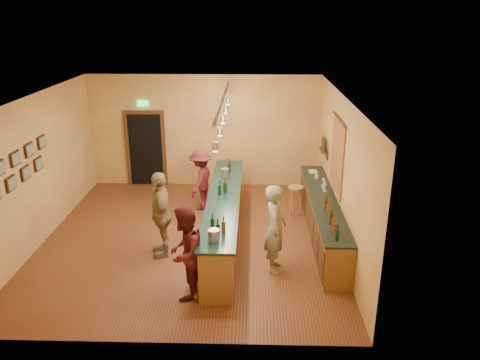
{
  "coord_description": "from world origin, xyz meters",
  "views": [
    {
      "loc": [
        1.38,
        -9.41,
        4.88
      ],
      "look_at": [
        1.11,
        0.2,
        1.35
      ],
      "focal_mm": 35.0,
      "sensor_mm": 36.0,
      "label": 1
    }
  ],
  "objects_px": {
    "customer_a": "(185,253)",
    "bar_stool": "(296,192)",
    "tasting_bar": "(224,215)",
    "customer_c": "(201,180)",
    "bartender": "(275,229)",
    "customer_b": "(161,214)",
    "back_counter": "(323,217)"
  },
  "relations": [
    {
      "from": "tasting_bar",
      "to": "bar_stool",
      "type": "relative_size",
      "value": 6.43
    },
    {
      "from": "tasting_bar",
      "to": "bar_stool",
      "type": "distance_m",
      "value": 2.11
    },
    {
      "from": "customer_b",
      "to": "customer_c",
      "type": "relative_size",
      "value": 1.16
    },
    {
      "from": "back_counter",
      "to": "customer_a",
      "type": "relative_size",
      "value": 2.62
    },
    {
      "from": "back_counter",
      "to": "bar_stool",
      "type": "height_order",
      "value": "back_counter"
    },
    {
      "from": "customer_b",
      "to": "bar_stool",
      "type": "distance_m",
      "value": 3.54
    },
    {
      "from": "back_counter",
      "to": "customer_c",
      "type": "bearing_deg",
      "value": 152.02
    },
    {
      "from": "tasting_bar",
      "to": "customer_a",
      "type": "bearing_deg",
      "value": -104.01
    },
    {
      "from": "bartender",
      "to": "bar_stool",
      "type": "height_order",
      "value": "bartender"
    },
    {
      "from": "customer_a",
      "to": "bar_stool",
      "type": "distance_m",
      "value": 4.14
    },
    {
      "from": "tasting_bar",
      "to": "customer_a",
      "type": "distance_m",
      "value": 2.28
    },
    {
      "from": "customer_a",
      "to": "customer_c",
      "type": "bearing_deg",
      "value": -164.35
    },
    {
      "from": "back_counter",
      "to": "customer_a",
      "type": "height_order",
      "value": "customer_a"
    },
    {
      "from": "customer_c",
      "to": "bar_stool",
      "type": "height_order",
      "value": "customer_c"
    },
    {
      "from": "bartender",
      "to": "customer_b",
      "type": "distance_m",
      "value": 2.4
    },
    {
      "from": "tasting_bar",
      "to": "customer_b",
      "type": "height_order",
      "value": "customer_b"
    },
    {
      "from": "tasting_bar",
      "to": "customer_c",
      "type": "xyz_separation_m",
      "value": [
        -0.69,
        1.72,
        0.18
      ]
    },
    {
      "from": "customer_a",
      "to": "bar_stool",
      "type": "relative_size",
      "value": 2.19
    },
    {
      "from": "customer_a",
      "to": "customer_c",
      "type": "height_order",
      "value": "customer_a"
    },
    {
      "from": "tasting_bar",
      "to": "bartender",
      "type": "bearing_deg",
      "value": -49.39
    },
    {
      "from": "customer_c",
      "to": "customer_b",
      "type": "bearing_deg",
      "value": 0.87
    },
    {
      "from": "customer_c",
      "to": "bar_stool",
      "type": "xyz_separation_m",
      "value": [
        2.37,
        -0.43,
        -0.14
      ]
    },
    {
      "from": "tasting_bar",
      "to": "customer_c",
      "type": "height_order",
      "value": "customer_c"
    },
    {
      "from": "customer_b",
      "to": "bar_stool",
      "type": "relative_size",
      "value": 2.3
    },
    {
      "from": "customer_c",
      "to": "bar_stool",
      "type": "bearing_deg",
      "value": 93.84
    },
    {
      "from": "bartender",
      "to": "tasting_bar",
      "type": "bearing_deg",
      "value": 43.42
    },
    {
      "from": "customer_a",
      "to": "bar_stool",
      "type": "xyz_separation_m",
      "value": [
        2.23,
        3.48,
        -0.22
      ]
    },
    {
      "from": "customer_b",
      "to": "customer_c",
      "type": "xyz_separation_m",
      "value": [
        0.57,
        2.39,
        -0.12
      ]
    },
    {
      "from": "back_counter",
      "to": "bartender",
      "type": "bearing_deg",
      "value": -128.39
    },
    {
      "from": "customer_c",
      "to": "bar_stool",
      "type": "relative_size",
      "value": 1.99
    },
    {
      "from": "bartender",
      "to": "customer_b",
      "type": "xyz_separation_m",
      "value": [
        -2.33,
        0.57,
        0.02
      ]
    },
    {
      "from": "bartender",
      "to": "customer_c",
      "type": "height_order",
      "value": "bartender"
    }
  ]
}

